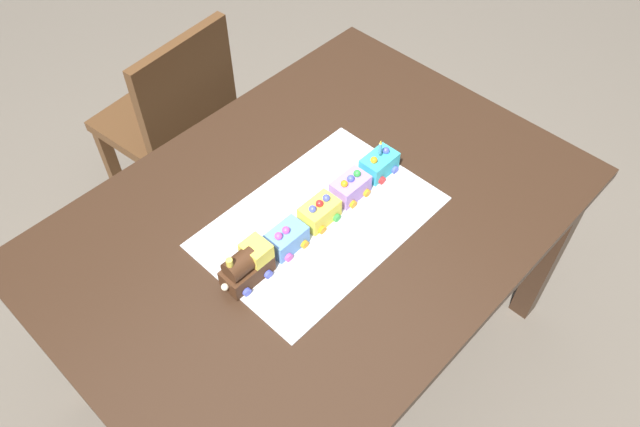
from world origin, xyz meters
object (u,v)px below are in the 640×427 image
object	(u,v)px
chair	(174,121)
birthday_candle	(380,147)
dining_table	(316,239)
cake_car_flatbed_lavender	(350,187)
cake_car_hopper_sky_blue	(286,239)
cake_car_caboose_lemon	(319,212)
cake_car_gondola_turquoise	(379,164)
cake_locomotive	(247,265)

from	to	relation	value
chair	birthday_candle	xyz separation A→B (m)	(0.11, -0.85, 0.37)
dining_table	cake_car_flatbed_lavender	world-z (taller)	cake_car_flatbed_lavender
chair	birthday_candle	bearing A→B (deg)	91.38
dining_table	cake_car_flatbed_lavender	size ratio (longest dim) A/B	14.00
cake_car_hopper_sky_blue	cake_car_caboose_lemon	xyz separation A→B (m)	(0.12, 0.00, 0.00)
cake_car_gondola_turquoise	birthday_candle	distance (m)	0.07
chair	cake_car_gondola_turquoise	world-z (taller)	chair
dining_table	cake_car_gondola_turquoise	distance (m)	0.27
cake_car_caboose_lemon	cake_car_flatbed_lavender	size ratio (longest dim) A/B	1.00
cake_car_flatbed_lavender	cake_car_gondola_turquoise	xyz separation A→B (m)	(0.12, 0.00, -0.00)
cake_locomotive	cake_car_hopper_sky_blue	world-z (taller)	cake_locomotive
chair	cake_car_caboose_lemon	bearing A→B (deg)	75.82
cake_locomotive	cake_car_hopper_sky_blue	xyz separation A→B (m)	(0.13, -0.00, -0.02)
chair	birthday_candle	distance (m)	0.93
cake_locomotive	birthday_candle	xyz separation A→B (m)	(0.48, 0.00, 0.05)
cake_car_hopper_sky_blue	cake_car_flatbed_lavender	size ratio (longest dim) A/B	1.00
cake_car_hopper_sky_blue	cake_car_caboose_lemon	size ratio (longest dim) A/B	1.00
cake_car_hopper_sky_blue	dining_table	bearing A→B (deg)	9.19
cake_car_hopper_sky_blue	cake_car_flatbed_lavender	world-z (taller)	same
chair	cake_car_flatbed_lavender	distance (m)	0.90
cake_locomotive	cake_car_flatbed_lavender	distance (m)	0.37
cake_car_caboose_lemon	cake_car_gondola_turquoise	world-z (taller)	same
cake_car_caboose_lemon	chair	bearing A→B (deg)	81.64
cake_car_flatbed_lavender	birthday_candle	xyz separation A→B (m)	(0.12, 0.00, 0.07)
dining_table	cake_car_hopper_sky_blue	world-z (taller)	cake_car_hopper_sky_blue
cake_car_caboose_lemon	birthday_candle	xyz separation A→B (m)	(0.23, 0.00, 0.07)
dining_table	cake_car_caboose_lemon	world-z (taller)	cake_car_caboose_lemon
chair	cake_car_hopper_sky_blue	bearing A→B (deg)	68.23
dining_table	cake_locomotive	size ratio (longest dim) A/B	10.00
cake_locomotive	cake_car_hopper_sky_blue	distance (m)	0.13
cake_locomotive	birthday_candle	size ratio (longest dim) A/B	2.94
dining_table	cake_car_hopper_sky_blue	xyz separation A→B (m)	(-0.13, -0.02, 0.14)
cake_locomotive	cake_car_gondola_turquoise	distance (m)	0.48
cake_car_flatbed_lavender	cake_car_gondola_turquoise	world-z (taller)	same
cake_locomotive	dining_table	bearing A→B (deg)	4.60
dining_table	birthday_candle	xyz separation A→B (m)	(0.22, -0.02, 0.21)
chair	cake_car_hopper_sky_blue	xyz separation A→B (m)	(-0.24, -0.85, 0.30)
cake_car_gondola_turquoise	birthday_candle	xyz separation A→B (m)	(-0.00, 0.00, 0.07)
cake_car_flatbed_lavender	cake_car_caboose_lemon	bearing A→B (deg)	180.00
chair	cake_car_gondola_turquoise	distance (m)	0.91
birthday_candle	dining_table	bearing A→B (deg)	174.77
dining_table	cake_car_gondola_turquoise	bearing A→B (deg)	-5.17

